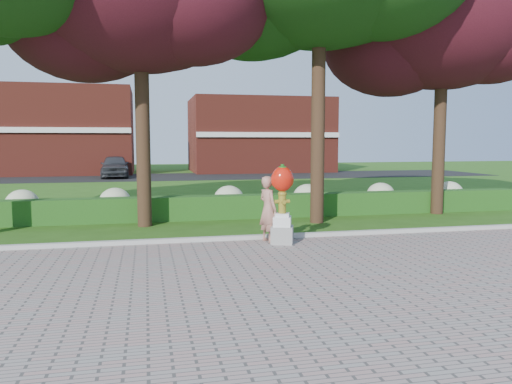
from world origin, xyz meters
TOP-DOWN VIEW (x-y plane):
  - ground at (0.00, 0.00)m, footprint 100.00×100.00m
  - walkway at (0.00, -4.00)m, footprint 40.00×14.00m
  - curb at (0.00, 3.00)m, footprint 40.00×0.18m
  - lawn_hedge at (0.00, 7.00)m, footprint 24.00×0.70m
  - hydrangea_row at (0.57, 8.00)m, footprint 20.10×1.10m
  - street at (0.00, 28.00)m, footprint 50.00×8.00m
  - building_left at (-10.00, 34.00)m, footprint 14.00×8.00m
  - building_right at (8.00, 34.00)m, footprint 12.00×8.00m
  - tree_far_right at (8.40, 6.58)m, footprint 7.88×6.72m
  - hydrant_sculpture at (1.45, 2.32)m, footprint 0.70×0.70m
  - woman at (1.14, 2.60)m, footprint 0.61×0.73m
  - parked_car at (-4.18, 28.22)m, footprint 2.11×4.89m

SIDE VIEW (x-z plane):
  - ground at x=0.00m, z-range 0.00..0.00m
  - street at x=0.00m, z-range 0.00..0.02m
  - walkway at x=0.00m, z-range 0.00..0.04m
  - curb at x=0.00m, z-range 0.00..0.15m
  - lawn_hedge at x=0.00m, z-range 0.00..0.80m
  - hydrangea_row at x=0.57m, z-range 0.06..1.04m
  - parked_car at x=-4.18m, z-range 0.02..1.66m
  - woman at x=1.14m, z-range 0.04..1.76m
  - hydrant_sculpture at x=1.45m, z-range 0.10..2.13m
  - building_right at x=8.00m, z-range 0.00..6.40m
  - building_left at x=-10.00m, z-range 0.00..7.00m
  - tree_far_right at x=8.40m, z-range 1.86..12.07m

